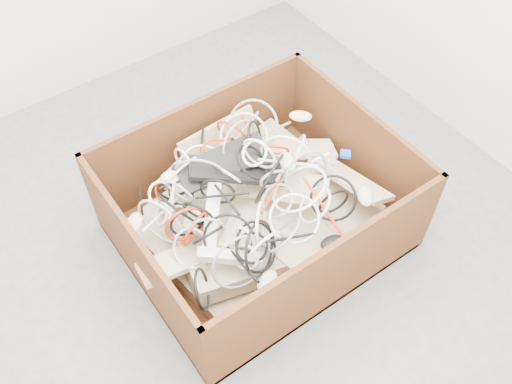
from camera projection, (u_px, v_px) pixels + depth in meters
ground at (225, 252)px, 2.64m from camera, size 3.00×3.00×0.00m
room_shell at (207, 20)px, 1.67m from camera, size 3.04×3.04×2.50m
cardboard_box at (256, 220)px, 2.60m from camera, size 1.19×0.99×0.51m
keyboard_pile at (253, 191)px, 2.51m from camera, size 1.17×0.86×0.35m
mice_scatter at (258, 200)px, 2.40m from camera, size 1.06×0.72×0.23m
power_strip_left at (212, 216)px, 2.32m from camera, size 0.23×0.28×0.13m
power_strip_right at (230, 257)px, 2.22m from camera, size 0.24×0.19×0.09m
vga_plug at (345, 154)px, 2.54m from camera, size 0.06×0.06×0.03m
cable_tangle at (240, 194)px, 2.36m from camera, size 0.88×0.85×0.43m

